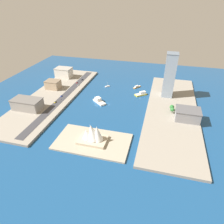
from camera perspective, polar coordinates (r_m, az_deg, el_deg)
name	(u,v)px	position (r m, az deg, el deg)	size (l,w,h in m)	color
ground_plane	(109,104)	(304.45, -0.94, 2.44)	(440.00, 440.00, 0.00)	navy
quay_west	(172,111)	(295.35, 16.74, 0.38)	(70.00, 240.00, 3.17)	gray
quay_east	(54,96)	(338.50, -16.36, 4.52)	(70.00, 240.00, 3.17)	gray
peninsula_point	(93,142)	(228.78, -5.53, -8.42)	(83.65, 47.73, 2.00)	#A89E89
road_strip	(64,96)	(328.68, -13.47, 4.45)	(11.55, 228.00, 0.15)	#38383D
water_taxi_orange	(137,87)	(360.08, 7.17, 7.18)	(12.11, 15.23, 3.91)	orange
ferry_white_commuter	(99,101)	(307.19, -3.77, 3.19)	(24.34, 22.33, 7.36)	silver
sailboat_small_white	(107,86)	(360.35, -1.32, 7.36)	(9.08, 7.50, 9.98)	white
ferry_yellow_fast	(141,94)	(333.07, 8.37, 5.17)	(20.20, 18.39, 6.09)	yellow
tower_tall_glass	(170,75)	(320.83, 16.16, 10.04)	(17.08, 19.01, 67.91)	#8C9EB2
apartment_midrise_tan	(53,84)	(358.63, -16.51, 7.56)	(23.81, 19.06, 14.28)	tan
warehouse_low_gray	(188,114)	(275.10, 20.82, -0.65)	(31.35, 24.00, 14.66)	gray
carpark_squat_concrete	(27,104)	(305.17, -23.07, 2.13)	(41.29, 22.75, 15.17)	gray
hotel_broad_white	(64,73)	(403.95, -13.63, 10.92)	(30.47, 22.24, 18.33)	silver
van_white	(78,85)	(363.31, -9.65, 7.65)	(2.09, 4.35, 1.50)	black
hatchback_blue	(61,96)	(328.54, -14.27, 4.50)	(2.05, 4.44, 1.59)	black
taxi_yellow_cab	(55,102)	(312.14, -15.93, 2.77)	(1.81, 4.97, 1.57)	black
suv_black	(82,80)	(385.79, -8.50, 9.18)	(1.92, 5.08, 1.60)	black
pickup_red	(77,83)	(373.49, -10.00, 8.29)	(2.01, 4.32, 1.61)	black
traffic_light_waterfront	(62,100)	(307.05, -14.20, 3.27)	(0.36, 0.36, 6.50)	black
opera_landmark	(93,135)	(222.38, -5.53, -6.45)	(31.99, 22.28, 23.09)	#BCAD93
park_tree_cluster	(172,108)	(286.71, 16.82, 1.07)	(6.51, 12.91, 8.78)	brown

